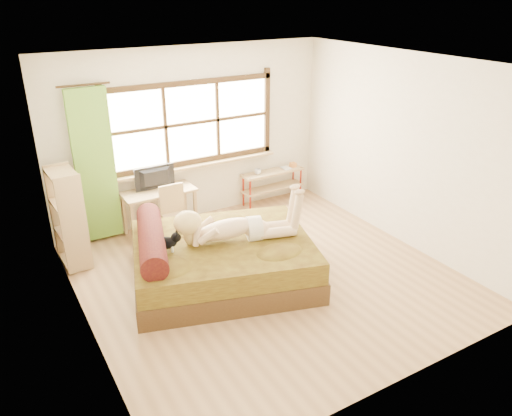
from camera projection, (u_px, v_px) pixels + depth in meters
floor at (267, 276)px, 6.51m from camera, size 4.50×4.50×0.00m
ceiling at (269, 63)px, 5.42m from camera, size 4.50×4.50×0.00m
wall_back at (192, 135)px, 7.74m from camera, size 4.50×0.00×4.50m
wall_front at (408, 261)px, 4.19m from camera, size 4.50×0.00×4.50m
wall_left at (74, 220)px, 4.93m from camera, size 0.00×4.50×4.50m
wall_right at (404, 151)px, 7.01m from camera, size 0.00×4.50×4.50m
window at (192, 126)px, 7.65m from camera, size 2.80×0.16×1.46m
curtain at (95, 166)px, 7.01m from camera, size 0.55×0.10×2.20m
bed at (219, 259)px, 6.33m from camera, size 2.64×2.34×0.84m
woman at (235, 215)px, 6.13m from camera, size 1.62×0.87×0.67m
kitten at (164, 242)px, 5.93m from camera, size 0.36×0.22×0.27m
desk at (159, 196)px, 7.48m from camera, size 1.09×0.52×0.68m
monitor at (156, 179)px, 7.41m from camera, size 0.62×0.09×0.35m
chair at (175, 211)px, 7.28m from camera, size 0.39×0.39×0.85m
pipe_shelf at (273, 179)px, 8.62m from camera, size 1.14×0.31×0.64m
cup at (258, 172)px, 8.39m from camera, size 0.12×0.12×0.09m
book at (282, 169)px, 8.64m from camera, size 0.15×0.20×0.01m
bookshelf at (69, 218)px, 6.56m from camera, size 0.36×0.60×1.34m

